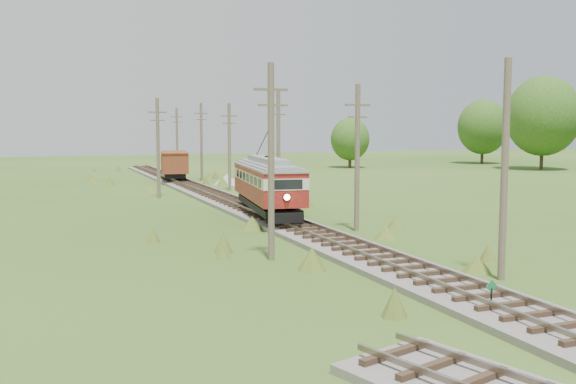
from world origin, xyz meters
name	(u,v)px	position (x,y,z in m)	size (l,w,h in m)	color
ground	(527,324)	(0.00, 0.00, 0.00)	(260.00, 260.00, 0.00)	#2B4F17
railbed_main	(228,201)	(0.00, 34.00, 0.19)	(3.60, 96.00, 0.57)	#605B54
switch_marker	(491,293)	(-0.20, 1.50, 0.63)	(0.45, 0.06, 1.08)	black
streetcar	(267,181)	(0.00, 24.50, 2.54)	(4.40, 11.95, 5.41)	black
gondola	(174,163)	(0.00, 55.88, 2.11)	(4.19, 8.97, 2.86)	black
gravel_pile	(229,180)	(4.75, 50.54, 0.53)	(3.13, 3.32, 1.14)	gray
utility_pole_r_1	(505,171)	(3.10, 5.00, 4.40)	(0.30, 0.30, 8.80)	brown
utility_pole_r_2	(357,156)	(3.30, 18.00, 4.42)	(1.60, 0.30, 8.60)	brown
utility_pole_r_3	(278,147)	(3.20, 31.00, 4.63)	(1.60, 0.30, 9.00)	brown
utility_pole_r_4	(229,146)	(3.00, 44.00, 4.32)	(1.60, 0.30, 8.40)	brown
utility_pole_r_5	(201,141)	(3.40, 57.00, 4.58)	(1.60, 0.30, 8.90)	brown
utility_pole_r_6	(177,140)	(3.20, 70.00, 4.47)	(1.60, 0.30, 8.70)	brown
utility_pole_l_a	(271,160)	(-4.20, 12.00, 4.63)	(1.60, 0.30, 9.00)	brown
utility_pole_l_b	(158,147)	(-4.50, 40.00, 4.42)	(1.60, 0.30, 8.60)	brown
tree_right_4	(543,116)	(54.00, 58.00, 7.75)	(10.50, 10.50, 13.53)	#38281C
tree_right_5	(483,127)	(56.00, 74.00, 6.19)	(8.40, 8.40, 10.82)	#38281C
tree_mid_b	(350,139)	(30.00, 72.00, 4.33)	(5.88, 5.88, 7.57)	#38281C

